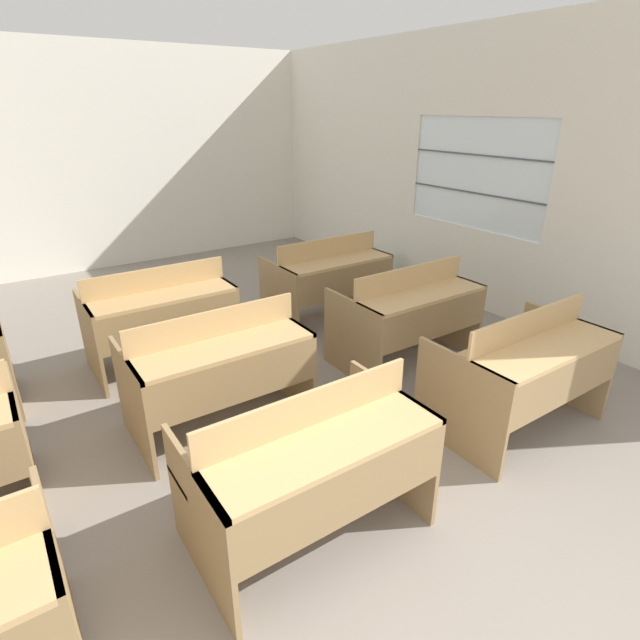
% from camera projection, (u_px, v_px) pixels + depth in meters
% --- Properties ---
extents(wall_back, '(7.10, 0.06, 2.91)m').
position_uv_depth(wall_back, '(61.00, 163.00, 6.43)').
color(wall_back, white).
rests_on(wall_back, ground_plane).
extents(wall_right_with_window, '(0.06, 6.89, 2.91)m').
position_uv_depth(wall_right_with_window, '(453.00, 171.00, 5.63)').
color(wall_right_with_window, white).
rests_on(wall_right_with_window, ground_plane).
extents(bench_front_center, '(1.20, 0.76, 0.89)m').
position_uv_depth(bench_front_center, '(310.00, 463.00, 2.53)').
color(bench_front_center, '#95764C').
rests_on(bench_front_center, ground_plane).
extents(bench_front_right, '(1.20, 0.76, 0.89)m').
position_uv_depth(bench_front_right, '(523.00, 367.00, 3.45)').
color(bench_front_right, '#997A50').
rests_on(bench_front_right, ground_plane).
extents(bench_second_center, '(1.20, 0.76, 0.89)m').
position_uv_depth(bench_second_center, '(218.00, 366.00, 3.46)').
color(bench_second_center, '#94754B').
rests_on(bench_second_center, ground_plane).
extents(bench_second_right, '(1.20, 0.76, 0.89)m').
position_uv_depth(bench_second_right, '(408.00, 312.00, 4.36)').
color(bench_second_right, '#9A7C51').
rests_on(bench_second_right, ground_plane).
extents(bench_third_center, '(1.20, 0.76, 0.89)m').
position_uv_depth(bench_third_center, '(161.00, 314.00, 4.33)').
color(bench_third_center, olive).
rests_on(bench_third_center, ground_plane).
extents(bench_third_right, '(1.20, 0.76, 0.89)m').
position_uv_depth(bench_third_right, '(328.00, 277.00, 5.25)').
color(bench_third_right, '#997A50').
rests_on(bench_third_right, ground_plane).
extents(wastepaper_bin, '(0.28, 0.28, 0.36)m').
position_uv_depth(wastepaper_bin, '(377.00, 268.00, 6.54)').
color(wastepaper_bin, '#1E6B33').
rests_on(wastepaper_bin, ground_plane).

